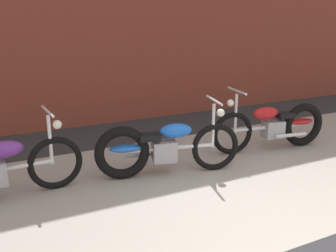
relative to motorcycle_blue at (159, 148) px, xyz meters
The scene contains 4 objects.
ground_plane 2.20m from the motorcycle_blue, 77.64° to the right, with size 80.00×80.00×0.00m, color #2D2D30.
sidewalk_slab 0.71m from the motorcycle_blue, 38.23° to the right, with size 36.00×3.50×0.01m, color #9E998E.
motorcycle_blue is the anchor object (origin of this frame).
motorcycle_red 2.19m from the motorcycle_blue, ahead, with size 2.00×0.65×1.03m.
Camera 1 is at (-2.49, -2.23, 2.09)m, focal length 40.40 mm.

